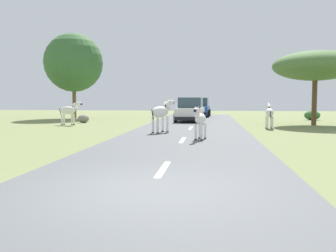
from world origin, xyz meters
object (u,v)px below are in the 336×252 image
(zebra_2, at_px, (269,113))
(bush_0, at_px, (312,115))
(tree_0, at_px, (74,63))
(zebra_4, at_px, (69,111))
(zebra_0, at_px, (200,119))
(tree_3, at_px, (315,66))
(rock_3, at_px, (83,119))
(car_0, at_px, (190,110))
(car_1, at_px, (199,108))
(zebra_3, at_px, (161,112))

(zebra_2, height_order, bush_0, zebra_2)
(tree_0, bearing_deg, zebra_4, -71.19)
(zebra_2, bearing_deg, zebra_0, -116.86)
(tree_0, distance_m, tree_3, 19.38)
(tree_3, height_order, rock_3, tree_3)
(zebra_4, xyz_separation_m, tree_3, (15.73, 1.85, 2.86))
(zebra_0, height_order, zebra_4, zebra_4)
(zebra_4, relative_size, car_0, 0.38)
(zebra_2, height_order, rock_3, zebra_2)
(rock_3, bearing_deg, bush_0, 17.49)
(zebra_2, bearing_deg, tree_0, 152.10)
(zebra_2, distance_m, tree_0, 18.09)
(zebra_4, relative_size, tree_0, 0.23)
(zebra_0, relative_size, bush_0, 1.16)
(car_1, xyz_separation_m, tree_3, (7.71, -9.25, 2.94))
(car_0, distance_m, tree_0, 11.64)
(car_1, xyz_separation_m, bush_0, (9.21, -3.28, -0.47))
(zebra_3, xyz_separation_m, car_1, (1.33, 15.99, -0.20))
(zebra_0, distance_m, zebra_2, 7.41)
(tree_0, bearing_deg, car_0, -19.95)
(zebra_4, bearing_deg, bush_0, 121.89)
(bush_0, xyz_separation_m, rock_3, (-17.15, -5.40, -0.09))
(zebra_2, relative_size, bush_0, 1.30)
(zebra_0, distance_m, car_1, 18.86)
(car_0, height_order, tree_0, tree_0)
(zebra_4, height_order, bush_0, zebra_4)
(zebra_0, distance_m, tree_3, 12.28)
(zebra_3, relative_size, tree_0, 0.23)
(bush_0, bearing_deg, rock_3, -162.51)
(zebra_4, height_order, tree_0, tree_0)
(zebra_3, relative_size, bush_0, 1.34)
(zebra_3, distance_m, car_0, 9.06)
(zebra_4, distance_m, car_0, 8.66)
(tree_0, distance_m, rock_3, 7.58)
(tree_0, distance_m, bush_0, 20.39)
(zebra_0, relative_size, zebra_4, 0.87)
(tree_3, height_order, bush_0, tree_3)
(car_1, bearing_deg, zebra_4, 56.89)
(zebra_3, distance_m, tree_0, 16.26)
(bush_0, relative_size, rock_3, 1.55)
(zebra_0, bearing_deg, rock_3, -36.86)
(zebra_2, distance_m, car_1, 13.21)
(car_0, relative_size, car_1, 1.00)
(zebra_2, xyz_separation_m, rock_3, (-12.33, 3.78, -0.62))
(car_0, bearing_deg, car_1, -90.48)
(car_0, bearing_deg, rock_3, 15.46)
(zebra_0, xyz_separation_m, tree_0, (-11.33, 15.61, 3.92))
(zebra_2, xyz_separation_m, zebra_4, (-12.41, 1.36, 0.02))
(zebra_0, relative_size, tree_0, 0.20)
(zebra_2, bearing_deg, car_1, 112.93)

